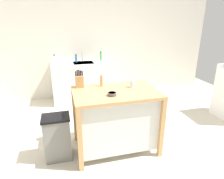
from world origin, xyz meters
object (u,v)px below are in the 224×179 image
bottle_dish_soap (55,60)px  pepper_grinder (102,81)px  bowl_ceramic_wide (112,94)px  sink_faucet (82,56)px  bottle_spray_cleaner (101,56)px  kitchen_island (116,117)px  bottle_hand_soap (76,59)px  knife_block (79,81)px  trash_bin (58,137)px  drinking_cup (132,84)px

bottle_dish_soap → pepper_grinder: bearing=-68.8°
bowl_ceramic_wide → pepper_grinder: 0.41m
sink_faucet → bottle_spray_cleaner: same height
kitchen_island → pepper_grinder: 0.56m
pepper_grinder → bottle_hand_soap: (-0.20, 1.79, -0.00)m
pepper_grinder → kitchen_island: bearing=-59.5°
kitchen_island → bowl_ceramic_wide: bowl_ceramic_wide is taller
knife_block → bottle_hand_soap: size_ratio=1.43×
bottle_hand_soap → trash_bin: bearing=-102.9°
drinking_cup → pepper_grinder: bearing=158.4°
bottle_hand_soap → kitchen_island: bearing=-80.3°
drinking_cup → bottle_dish_soap: 2.15m
sink_faucet → kitchen_island: bearing=-84.6°
pepper_grinder → sink_faucet: (-0.06, 1.86, 0.02)m
knife_block → bottle_spray_cleaner: size_ratio=1.15×
drinking_cup → sink_faucet: bearing=102.8°
bowl_ceramic_wide → kitchen_island: bearing=59.0°
kitchen_island → bottle_dish_soap: bearing=112.4°
kitchen_island → drinking_cup: 0.53m
bottle_hand_soap → knife_block: bearing=-93.5°
pepper_grinder → bottle_spray_cleaner: bottle_spray_cleaner is taller
kitchen_island → bottle_dish_soap: (-0.81, 1.95, 0.49)m
bowl_ceramic_wide → trash_bin: size_ratio=0.18×
bottle_dish_soap → knife_block: bearing=-78.2°
knife_block → bowl_ceramic_wide: 0.57m
bowl_ceramic_wide → pepper_grinder: size_ratio=0.64×
kitchen_island → drinking_cup: size_ratio=10.97×
knife_block → trash_bin: knife_block is taller
knife_block → bottle_spray_cleaner: bearing=68.9°
knife_block → bottle_hand_soap: knife_block is taller
drinking_cup → bottle_hand_soap: 2.04m
knife_block → bottle_dish_soap: knife_block is taller
drinking_cup → sink_faucet: 2.08m
pepper_grinder → bottle_spray_cleaner: 1.82m
pepper_grinder → bottle_dish_soap: (-0.66, 1.71, 0.01)m
bottle_spray_cleaner → trash_bin: bearing=-116.8°
bottle_dish_soap → trash_bin: bearing=-90.2°
kitchen_island → bottle_spray_cleaner: bearing=83.8°
sink_faucet → bottle_dish_soap: (-0.61, -0.15, -0.01)m
knife_block → trash_bin: size_ratio=0.40×
knife_block → bowl_ceramic_wide: bearing=-50.0°
drinking_cup → pepper_grinder: size_ratio=0.59×
trash_bin → bottle_spray_cleaner: (1.03, 2.05, 0.68)m
bowl_ceramic_wide → drinking_cup: (0.36, 0.24, 0.03)m
drinking_cup → bottle_spray_cleaner: 1.94m
drinking_cup → kitchen_island: bearing=-162.5°
bowl_ceramic_wide → bottle_spray_cleaner: 2.21m
kitchen_island → bottle_hand_soap: bottle_hand_soap is taller
bottle_spray_cleaner → bottle_hand_soap: 0.57m
kitchen_island → knife_block: size_ratio=4.53×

